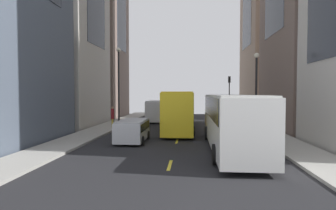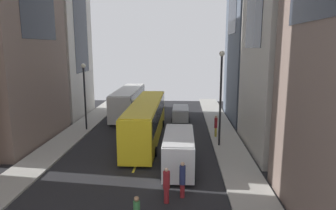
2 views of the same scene
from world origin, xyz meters
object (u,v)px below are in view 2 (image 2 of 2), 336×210
(city_bus_white, at_px, (129,100))
(car_silver_0, at_px, (181,113))
(pedestrian_walking_far, at_px, (182,179))
(streetcar_yellow, at_px, (146,117))
(pedestrian_crossing_mid, at_px, (166,185))
(pedestrian_crossing_near, at_px, (216,125))
(delivery_van_white, at_px, (179,149))

(city_bus_white, distance_m, car_silver_0, 7.07)
(pedestrian_walking_far, bearing_deg, streetcar_yellow, -165.94)
(city_bus_white, relative_size, streetcar_yellow, 0.84)
(city_bus_white, xyz_separation_m, pedestrian_crossing_mid, (5.98, -21.94, -0.92))
(car_silver_0, relative_size, pedestrian_crossing_mid, 2.03)
(streetcar_yellow, xyz_separation_m, pedestrian_crossing_near, (6.49, 0.76, -0.86))
(delivery_van_white, distance_m, pedestrian_crossing_near, 8.42)
(pedestrian_walking_far, relative_size, pedestrian_crossing_mid, 1.04)
(car_silver_0, xyz_separation_m, pedestrian_walking_far, (0.28, -18.89, 0.22))
(pedestrian_crossing_near, bearing_deg, delivery_van_white, 107.79)
(streetcar_yellow, xyz_separation_m, pedestrian_walking_far, (3.38, -11.07, -0.99))
(city_bus_white, height_order, streetcar_yellow, streetcar_yellow)
(delivery_van_white, relative_size, pedestrian_crossing_near, 2.88)
(pedestrian_crossing_mid, bearing_deg, streetcar_yellow, -121.93)
(city_bus_white, distance_m, pedestrian_walking_far, 22.36)
(city_bus_white, bearing_deg, pedestrian_crossing_mid, -74.76)
(streetcar_yellow, height_order, pedestrian_crossing_mid, streetcar_yellow)
(streetcar_yellow, xyz_separation_m, pedestrian_crossing_mid, (2.51, -11.74, -1.04))
(car_silver_0, bearing_deg, city_bus_white, 160.10)
(pedestrian_walking_far, bearing_deg, car_silver_0, 177.93)
(delivery_van_white, xyz_separation_m, car_silver_0, (-0.01, 14.77, -0.59))
(city_bus_white, xyz_separation_m, pedestrian_walking_far, (6.85, -21.27, -0.87))
(pedestrian_crossing_near, bearing_deg, pedestrian_walking_far, 116.78)
(pedestrian_crossing_mid, bearing_deg, car_silver_0, -135.71)
(city_bus_white, xyz_separation_m, delivery_van_white, (6.58, -17.15, -0.49))
(city_bus_white, bearing_deg, pedestrian_walking_far, -72.14)
(car_silver_0, height_order, pedestrian_walking_far, pedestrian_walking_far)
(streetcar_yellow, relative_size, delivery_van_white, 2.43)
(delivery_van_white, height_order, pedestrian_walking_far, delivery_van_white)
(pedestrian_walking_far, distance_m, pedestrian_crossing_near, 12.23)
(car_silver_0, distance_m, pedestrian_crossing_mid, 19.57)
(pedestrian_crossing_mid, bearing_deg, pedestrian_crossing_near, -151.67)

